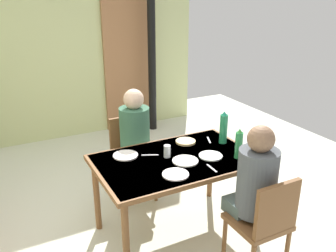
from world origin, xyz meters
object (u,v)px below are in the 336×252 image
Objects in this scene: chair_far_diner at (131,153)px; water_bottle_green_near at (239,144)px; chair_near_diner at (264,222)px; person_near_diner at (256,180)px; water_bottle_green_far at (224,128)px; person_far_diner at (135,132)px; dining_table at (176,166)px.

chair_far_diner is 1.24m from water_bottle_green_near.
person_near_diner is (-0.00, 0.14, 0.28)m from chair_near_diner.
water_bottle_green_far is at bearing 74.96° from chair_near_diner.
person_far_diner is at bearing 106.51° from chair_near_diner.
water_bottle_green_near is (0.59, -1.03, 0.38)m from chair_far_diner.
chair_far_diner is 1.13× the size of person_near_diner.
chair_near_diner is 1.00m from water_bottle_green_far.
dining_table is at bearing 112.13° from chair_near_diner.
person_near_diner is at bearing 106.51° from chair_far_diner.
chair_far_diner is at bearing 133.78° from water_bottle_green_far.
water_bottle_green_far is (0.24, 0.75, 0.12)m from person_near_diner.
water_bottle_green_far is (0.56, 0.10, 0.22)m from dining_table.
water_bottle_green_near is at bearing -103.05° from water_bottle_green_far.
person_near_diner is (0.43, -1.45, 0.28)m from chair_far_diner.
chair_far_diner is 1.04m from water_bottle_green_far.
dining_table is 1.59× the size of chair_far_diner.
dining_table is 0.67m from person_far_diner.
chair_near_diner is 1.00× the size of chair_far_diner.
water_bottle_green_near is (0.48, -0.23, 0.20)m from dining_table.
person_near_diner is 0.46m from water_bottle_green_near.
chair_far_diner is at bearing 119.92° from water_bottle_green_near.
water_bottle_green_near is at bearing 123.57° from person_far_diner.
water_bottle_green_far is (0.67, -0.70, 0.40)m from chair_far_diner.
person_far_diner is 1.07m from water_bottle_green_near.
chair_near_diner is at bearing 106.51° from person_far_diner.
chair_far_diner is 2.76× the size of water_bottle_green_far.
water_bottle_green_near reaches higher than chair_near_diner.
chair_near_diner is at bearing -90.00° from person_near_diner.
person_near_diner is 1.38m from person_far_diner.
chair_near_diner and chair_far_diner have the same top height.
water_bottle_green_near is (0.16, 0.56, 0.38)m from chair_near_diner.
chair_near_diner is 0.69m from water_bottle_green_near.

